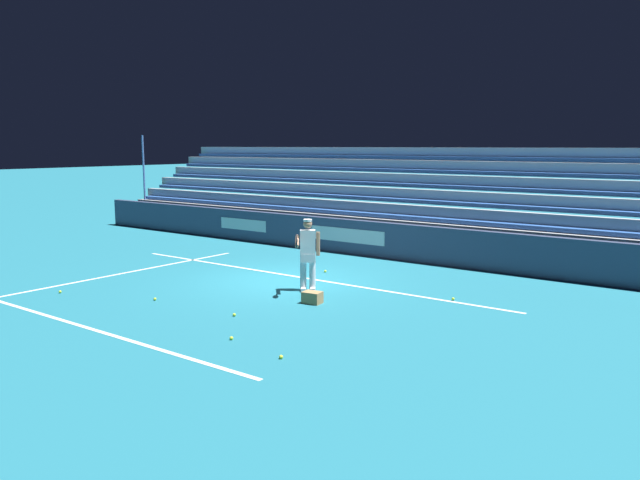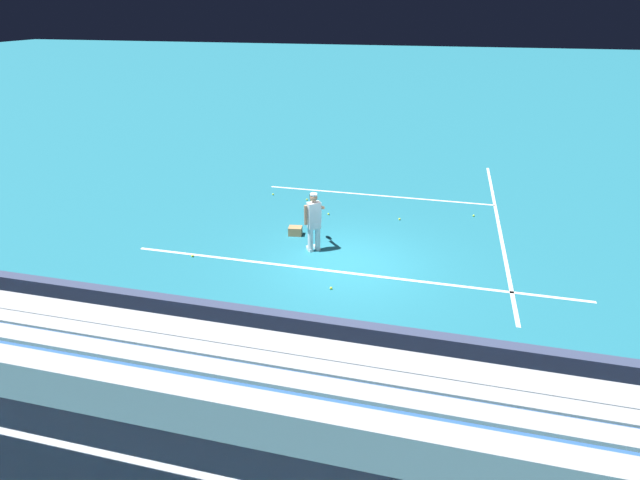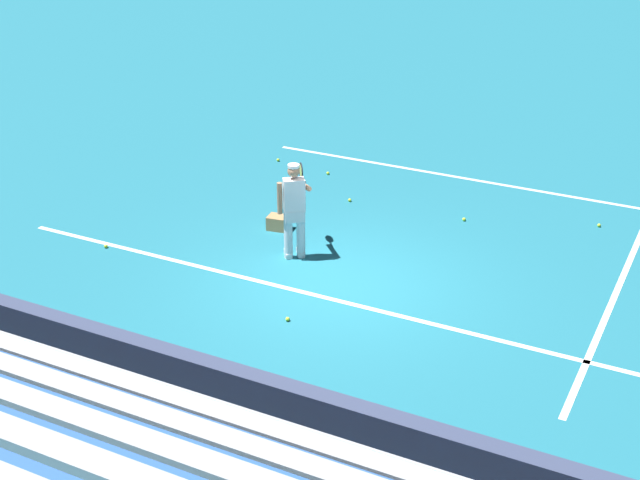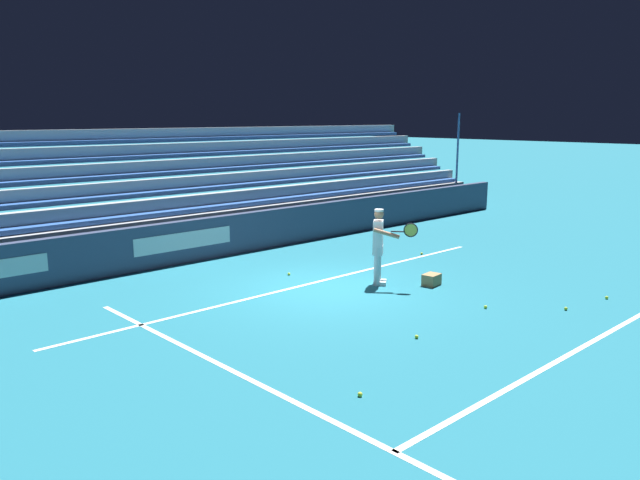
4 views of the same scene
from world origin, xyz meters
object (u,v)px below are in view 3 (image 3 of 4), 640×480
object	(u,v)px
tennis_ball_on_baseline	(350,200)
tennis_ball_by_box	(328,173)
tennis_player	(294,209)
tennis_ball_midcourt	(599,225)
tennis_ball_stray_back	(278,160)
tennis_ball_far_right	(464,219)
tennis_ball_far_left	(106,246)
tennis_ball_near_player	(288,319)
ball_box_cardboard	(279,223)

from	to	relation	value
tennis_ball_on_baseline	tennis_ball_by_box	bearing A→B (deg)	132.71
tennis_player	tennis_ball_midcourt	bearing A→B (deg)	39.14
tennis_ball_midcourt	tennis_ball_stray_back	world-z (taller)	same
tennis_player	tennis_ball_far_right	world-z (taller)	tennis_player
tennis_ball_midcourt	tennis_ball_far_left	size ratio (longest dim) A/B	1.00
tennis_ball_by_box	tennis_ball_midcourt	distance (m)	5.74
tennis_ball_far_left	tennis_ball_near_player	bearing A→B (deg)	-10.63
tennis_ball_far_left	tennis_ball_near_player	distance (m)	4.19
tennis_ball_far_left	tennis_ball_stray_back	distance (m)	5.28
tennis_ball_by_box	tennis_ball_near_player	world-z (taller)	same
tennis_ball_midcourt	tennis_ball_far_right	bearing A→B (deg)	-159.43
tennis_ball_by_box	tennis_ball_stray_back	bearing A→B (deg)	170.42
tennis_ball_on_baseline	tennis_ball_stray_back	size ratio (longest dim) A/B	1.00
tennis_ball_on_baseline	tennis_ball_near_player	distance (m)	4.80
tennis_ball_midcourt	tennis_ball_stray_back	size ratio (longest dim) A/B	1.00
tennis_ball_far_right	tennis_ball_stray_back	xyz separation A→B (m)	(-4.75, 1.24, 0.00)
tennis_ball_midcourt	tennis_player	bearing A→B (deg)	-140.86
tennis_ball_by_box	tennis_ball_stray_back	world-z (taller)	same
tennis_ball_far_right	tennis_ball_far_left	world-z (taller)	same
tennis_ball_by_box	tennis_ball_far_right	distance (m)	3.54
tennis_ball_by_box	tennis_ball_far_right	bearing A→B (deg)	-16.61
tennis_ball_by_box	tennis_ball_near_player	size ratio (longest dim) A/B	1.00
tennis_player	tennis_ball_on_baseline	bearing A→B (deg)	94.04
tennis_ball_near_player	tennis_ball_stray_back	world-z (taller)	same
tennis_player	tennis_ball_far_left	xyz separation A→B (m)	(-3.17, -1.23, -0.86)
tennis_player	tennis_ball_stray_back	size ratio (longest dim) A/B	25.98
tennis_ball_midcourt	tennis_ball_near_player	distance (m)	6.69
tennis_ball_stray_back	tennis_ball_far_right	bearing A→B (deg)	-14.64
tennis_ball_midcourt	tennis_ball_by_box	bearing A→B (deg)	178.69
tennis_ball_by_box	tennis_ball_midcourt	xyz separation A→B (m)	(5.74, -0.13, 0.00)
tennis_ball_far_right	tennis_ball_on_baseline	size ratio (longest dim) A/B	1.00
tennis_ball_midcourt	tennis_ball_on_baseline	world-z (taller)	same
tennis_ball_midcourt	ball_box_cardboard	bearing A→B (deg)	-152.24
tennis_player	tennis_ball_near_player	size ratio (longest dim) A/B	25.98
ball_box_cardboard	tennis_ball_stray_back	size ratio (longest dim) A/B	6.06
tennis_player	tennis_ball_on_baseline	distance (m)	2.80
tennis_ball_midcourt	tennis_ball_far_left	xyz separation A→B (m)	(-7.67, -4.89, 0.00)
tennis_ball_midcourt	tennis_ball_far_right	size ratio (longest dim) A/B	1.00
tennis_ball_on_baseline	tennis_ball_far_left	size ratio (longest dim) A/B	1.00
tennis_ball_far_left	tennis_ball_stray_back	size ratio (longest dim) A/B	1.00
tennis_ball_far_right	tennis_ball_far_left	size ratio (longest dim) A/B	1.00
tennis_ball_by_box	tennis_ball_near_player	bearing A→B (deg)	-69.29
tennis_ball_near_player	tennis_ball_midcourt	bearing A→B (deg)	57.95
ball_box_cardboard	tennis_ball_on_baseline	distance (m)	1.89
tennis_player	tennis_ball_near_player	bearing A→B (deg)	-64.57
ball_box_cardboard	tennis_ball_by_box	world-z (taller)	ball_box_cardboard
ball_box_cardboard	tennis_ball_on_baseline	bearing A→B (deg)	70.82
tennis_player	tennis_ball_far_right	xyz separation A→B (m)	(2.15, 2.78, -0.86)
tennis_ball_on_baseline	tennis_ball_stray_back	world-z (taller)	same
tennis_ball_near_player	tennis_ball_on_baseline	bearing A→B (deg)	103.75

